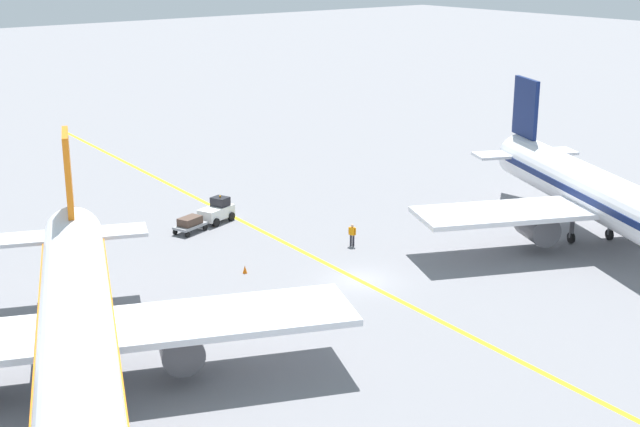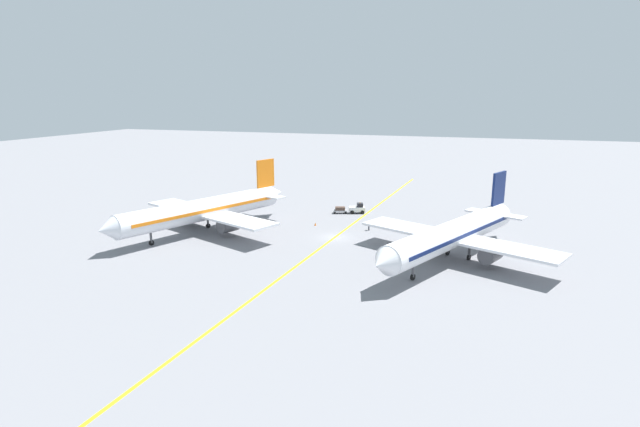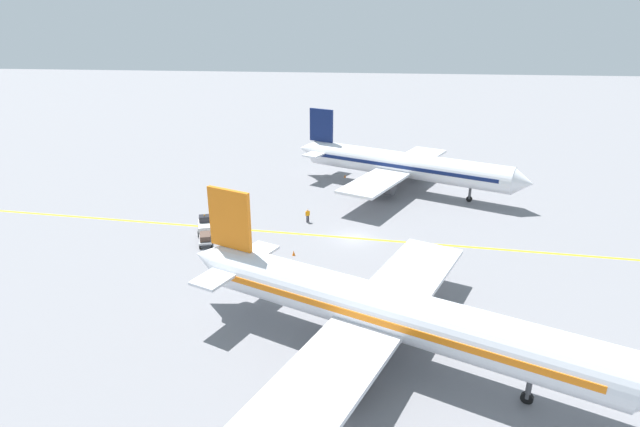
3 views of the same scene
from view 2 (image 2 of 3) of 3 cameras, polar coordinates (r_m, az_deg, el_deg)
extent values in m
plane|color=slate|center=(78.91, 1.71, -2.74)|extent=(400.00, 400.00, 0.00)
cube|color=yellow|center=(78.91, 1.71, -2.74)|extent=(8.38, 119.76, 0.01)
cylinder|color=white|center=(69.05, 14.91, -2.30)|extent=(15.60, 28.83, 3.60)
cone|color=white|center=(55.73, 7.08, -5.72)|extent=(4.10, 3.59, 3.42)
cone|color=white|center=(83.60, 20.21, 0.25)|extent=(4.02, 3.99, 3.06)
cube|color=#0F1E51|center=(69.01, 14.92, -2.18)|extent=(14.41, 26.11, 0.50)
cube|color=white|center=(70.10, 15.26, -2.69)|extent=(27.67, 16.24, 0.36)
cylinder|color=#4C4C51|center=(68.46, 18.91, -4.44)|extent=(3.32, 3.82, 2.20)
cylinder|color=#4C4C51|center=(72.73, 11.71, -2.93)|extent=(3.32, 3.82, 2.20)
cube|color=#0F1E51|center=(80.55, 19.76, 2.72)|extent=(1.97, 3.79, 5.00)
cube|color=white|center=(80.86, 19.40, -0.04)|extent=(9.19, 5.88, 0.24)
cylinder|color=#4C4C51|center=(61.75, 10.59, -6.28)|extent=(0.36, 0.36, 2.00)
cylinder|color=black|center=(62.09, 10.55, -7.15)|extent=(0.58, 0.84, 0.80)
cylinder|color=#4C4C51|center=(70.77, 16.70, -4.06)|extent=(0.36, 0.36, 2.00)
cylinder|color=black|center=(71.07, 16.65, -4.83)|extent=(0.58, 0.84, 0.80)
cylinder|color=#4C4C51|center=(72.12, 14.42, -3.58)|extent=(0.36, 0.36, 2.00)
cylinder|color=black|center=(72.41, 14.37, -4.34)|extent=(0.58, 0.84, 0.80)
cylinder|color=silver|center=(83.00, -13.22, 0.43)|extent=(14.79, 29.10, 3.60)
cone|color=silver|center=(74.94, -23.22, -1.72)|extent=(4.08, 3.52, 3.42)
cone|color=silver|center=(93.35, -5.07, 2.35)|extent=(3.97, 3.94, 3.06)
cube|color=orange|center=(82.97, -13.23, 0.53)|extent=(13.68, 26.34, 0.50)
cube|color=silver|center=(83.74, -12.65, 0.07)|extent=(27.86, 15.50, 0.36)
cylinder|color=#4C4C51|center=(80.18, -10.45, -1.34)|extent=(3.26, 3.80, 2.20)
cylinder|color=#4C4C51|center=(87.99, -14.57, -0.24)|extent=(3.26, 3.80, 2.20)
cube|color=orange|center=(90.96, -6.25, 4.59)|extent=(1.86, 3.83, 5.00)
cube|color=silver|center=(91.31, -6.42, 2.13)|extent=(9.23, 5.66, 0.24)
cylinder|color=#4C4C51|center=(78.51, -18.77, -2.49)|extent=(0.36, 0.36, 2.00)
cylinder|color=black|center=(78.78, -18.71, -3.19)|extent=(0.56, 0.85, 0.80)
cylinder|color=#4C4C51|center=(83.48, -11.38, -1.10)|extent=(0.36, 0.36, 2.00)
cylinder|color=black|center=(83.73, -11.35, -1.76)|extent=(0.56, 0.85, 0.80)
cylinder|color=#4C4C51|center=(85.96, -12.70, -0.75)|extent=(0.36, 0.36, 2.00)
cylinder|color=black|center=(86.20, -12.67, -1.39)|extent=(0.56, 0.85, 0.80)
cube|color=white|center=(94.86, 4.25, 0.51)|extent=(3.33, 2.41, 0.90)
cube|color=black|center=(94.73, 4.58, 0.98)|extent=(1.46, 1.57, 0.70)
sphere|color=orange|center=(94.64, 4.59, 1.23)|extent=(0.16, 0.16, 0.16)
cylinder|color=black|center=(95.78, 4.78, 0.35)|extent=(0.74, 0.47, 0.70)
cylinder|color=black|center=(94.33, 4.87, 0.14)|extent=(0.74, 0.47, 0.70)
cylinder|color=black|center=(95.60, 3.62, 0.34)|extent=(0.74, 0.47, 0.70)
cylinder|color=black|center=(94.15, 3.69, 0.14)|extent=(0.74, 0.47, 0.70)
cube|color=gray|center=(94.67, 2.31, 0.35)|extent=(2.92, 2.18, 0.20)
cube|color=#4C382D|center=(94.58, 2.32, 0.58)|extent=(2.09, 1.66, 0.60)
cylinder|color=black|center=(95.42, 2.91, 0.25)|extent=(0.46, 0.28, 0.44)
cylinder|color=black|center=(94.20, 2.97, 0.07)|extent=(0.46, 0.28, 0.44)
cylinder|color=black|center=(95.30, 1.67, 0.24)|extent=(0.46, 0.28, 0.44)
cylinder|color=black|center=(94.08, 1.70, 0.07)|extent=(0.46, 0.28, 0.44)
cylinder|color=#23232D|center=(83.33, 5.58, -1.61)|extent=(0.16, 0.16, 0.85)
cylinder|color=#23232D|center=(83.15, 5.62, -1.65)|extent=(0.16, 0.16, 0.85)
cube|color=orange|center=(83.06, 5.61, -1.15)|extent=(0.38, 0.42, 0.60)
cylinder|color=orange|center=(83.28, 5.56, -1.11)|extent=(0.10, 0.10, 0.55)
cylinder|color=orange|center=(82.84, 5.67, -1.19)|extent=(0.10, 0.10, 0.55)
sphere|color=tan|center=(82.95, 5.62, -0.87)|extent=(0.22, 0.22, 0.22)
cone|color=orange|center=(78.57, 19.01, -3.35)|extent=(0.32, 0.32, 0.55)
cone|color=orange|center=(85.80, -0.54, -1.21)|extent=(0.32, 0.32, 0.55)
camera|label=1|loc=(65.10, -44.54, 9.22)|focal=50.00mm
camera|label=3|loc=(101.30, -28.87, 12.31)|focal=28.00mm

